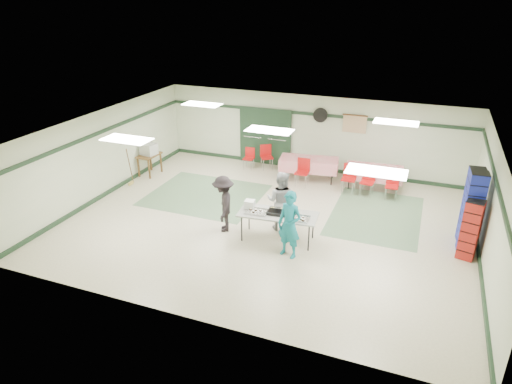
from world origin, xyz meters
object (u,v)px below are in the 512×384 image
(volunteer_grey, at_px, (281,201))
(dining_table_b, at_px, (309,164))
(serving_table, at_px, (278,215))
(dining_table_a, at_px, (374,172))
(chair_c, at_px, (392,183))
(crate_stack_red, at_px, (470,230))
(volunteer_dark, at_px, (224,204))
(chair_b, at_px, (349,175))
(volunteer_teal, at_px, (289,225))
(chair_a, at_px, (368,179))
(printer_table, at_px, (149,157))
(office_printer, at_px, (149,149))
(crate_stack_blue_a, at_px, (471,206))
(broom, at_px, (130,166))
(chair_d, at_px, (303,169))
(chair_loose_b, at_px, (249,156))
(crate_stack_blue_b, at_px, (472,213))
(chair_loose_a, at_px, (266,154))

(volunteer_grey, distance_m, dining_table_b, 3.75)
(serving_table, bearing_deg, dining_table_a, 61.92)
(chair_c, distance_m, crate_stack_red, 3.62)
(volunteer_dark, bearing_deg, chair_b, 121.48)
(chair_c, bearing_deg, volunteer_teal, -115.43)
(volunteer_grey, distance_m, chair_c, 4.12)
(serving_table, bearing_deg, chair_a, 60.17)
(chair_b, bearing_deg, printer_table, -172.29)
(volunteer_teal, height_order, chair_a, volunteer_teal)
(printer_table, height_order, office_printer, office_printer)
(crate_stack_blue_a, distance_m, printer_table, 10.36)
(volunteer_dark, relative_size, broom, 1.23)
(broom, bearing_deg, volunteer_teal, -18.19)
(volunteer_teal, xyz_separation_m, chair_b, (0.64, 4.43, -0.28))
(serving_table, distance_m, volunteer_teal, 0.83)
(chair_d, distance_m, chair_loose_b, 2.41)
(volunteer_dark, relative_size, crate_stack_blue_b, 0.74)
(volunteer_teal, bearing_deg, dining_table_b, 114.56)
(chair_c, bearing_deg, crate_stack_red, -55.85)
(volunteer_dark, height_order, chair_loose_b, volunteer_dark)
(chair_loose_a, relative_size, crate_stack_red, 0.58)
(dining_table_a, bearing_deg, crate_stack_red, -56.24)
(chair_d, bearing_deg, volunteer_grey, -85.83)
(broom, bearing_deg, chair_loose_b, 45.05)
(crate_stack_blue_b, distance_m, printer_table, 10.43)
(volunteer_dark, bearing_deg, printer_table, -147.05)
(chair_d, distance_m, crate_stack_blue_a, 5.42)
(chair_b, bearing_deg, chair_a, -1.19)
(printer_table, bearing_deg, crate_stack_blue_b, -6.32)
(volunteer_teal, height_order, dining_table_b, volunteer_teal)
(volunteer_grey, distance_m, dining_table_a, 4.23)
(chair_loose_a, bearing_deg, volunteer_grey, -99.14)
(chair_b, xyz_separation_m, office_printer, (-6.87, -0.99, 0.37))
(chair_loose_a, xyz_separation_m, crate_stack_red, (6.66, -3.98, 0.22))
(chair_a, distance_m, crate_stack_blue_a, 3.55)
(volunteer_grey, height_order, printer_table, volunteer_grey)
(crate_stack_blue_a, bearing_deg, crate_stack_blue_b, -90.00)
(dining_table_a, height_order, chair_a, chair_a)
(volunteer_grey, relative_size, crate_stack_blue_b, 0.79)
(serving_table, bearing_deg, office_printer, 148.94)
(crate_stack_blue_a, bearing_deg, dining_table_b, 151.85)
(chair_a, height_order, chair_c, chair_a)
(office_printer, bearing_deg, chair_loose_a, 37.59)
(dining_table_b, distance_m, chair_b, 1.60)
(volunteer_grey, xyz_separation_m, dining_table_b, (-0.22, 3.73, -0.26))
(volunteer_dark, distance_m, chair_b, 4.66)
(crate_stack_blue_a, bearing_deg, chair_loose_b, 158.08)
(dining_table_b, bearing_deg, crate_stack_red, -44.03)
(volunteer_dark, height_order, office_printer, volunteer_dark)
(serving_table, height_order, printer_table, serving_table)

